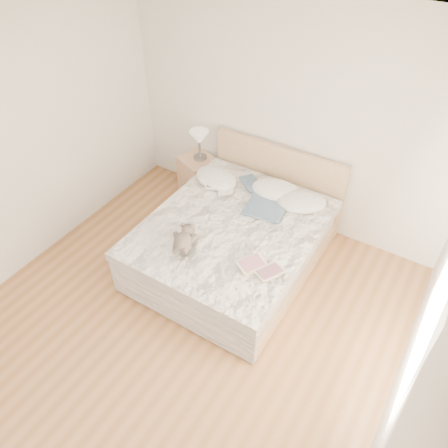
{
  "coord_description": "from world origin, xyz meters",
  "views": [
    {
      "loc": [
        1.75,
        -1.89,
        3.68
      ],
      "look_at": [
        -0.07,
        1.05,
        0.62
      ],
      "focal_mm": 35.0,
      "sensor_mm": 36.0,
      "label": 1
    }
  ],
  "objects": [
    {
      "name": "floor",
      "position": [
        0.0,
        0.0,
        0.0
      ],
      "size": [
        4.0,
        4.5,
        0.0
      ],
      "primitive_type": "cube",
      "color": "brown",
      "rests_on": "ground"
    },
    {
      "name": "ceiling",
      "position": [
        0.0,
        0.0,
        2.7
      ],
      "size": [
        4.0,
        4.5,
        0.0
      ],
      "primitive_type": "cube",
      "color": "white",
      "rests_on": "ground"
    },
    {
      "name": "wall_back",
      "position": [
        0.0,
        2.25,
        1.35
      ],
      "size": [
        4.0,
        0.02,
        2.7
      ],
      "primitive_type": "cube",
      "color": "silver",
      "rests_on": "ground"
    },
    {
      "name": "wall_right",
      "position": [
        2.0,
        0.0,
        1.35
      ],
      "size": [
        0.02,
        4.5,
        2.7
      ],
      "primitive_type": "cube",
      "color": "silver",
      "rests_on": "ground"
    },
    {
      "name": "window",
      "position": [
        1.99,
        0.3,
        1.45
      ],
      "size": [
        0.02,
        1.3,
        1.1
      ],
      "primitive_type": "cube",
      "color": "white",
      "rests_on": "wall_right"
    },
    {
      "name": "bed",
      "position": [
        0.0,
        1.19,
        0.31
      ],
      "size": [
        1.72,
        2.14,
        1.0
      ],
      "color": "tan",
      "rests_on": "floor"
    },
    {
      "name": "nightstand",
      "position": [
        -1.07,
        2.02,
        0.28
      ],
      "size": [
        0.56,
        0.53,
        0.56
      ],
      "primitive_type": "cube",
      "rotation": [
        0.0,
        0.0,
        -0.36
      ],
      "color": "tan",
      "rests_on": "floor"
    },
    {
      "name": "table_lamp",
      "position": [
        -1.05,
        2.05,
        0.84
      ],
      "size": [
        0.3,
        0.3,
        0.39
      ],
      "color": "#45403C",
      "rests_on": "nightstand"
    },
    {
      "name": "pillow_left",
      "position": [
        -0.57,
        1.68,
        0.64
      ],
      "size": [
        0.63,
        0.51,
        0.17
      ],
      "primitive_type": "ellipsoid",
      "rotation": [
        0.0,
        0.0,
        -0.23
      ],
      "color": "white",
      "rests_on": "bed"
    },
    {
      "name": "pillow_middle",
      "position": [
        0.14,
        1.85,
        0.64
      ],
      "size": [
        0.62,
        0.48,
        0.17
      ],
      "primitive_type": "ellipsoid",
      "rotation": [
        0.0,
        0.0,
        0.16
      ],
      "color": "white",
      "rests_on": "bed"
    },
    {
      "name": "pillow_right",
      "position": [
        0.48,
        1.81,
        0.64
      ],
      "size": [
        0.68,
        0.62,
        0.17
      ],
      "primitive_type": "ellipsoid",
      "rotation": [
        0.0,
        0.0,
        0.54
      ],
      "color": "white",
      "rests_on": "bed"
    },
    {
      "name": "blouse",
      "position": [
        0.17,
        1.62,
        0.63
      ],
      "size": [
        0.77,
        0.81,
        0.03
      ],
      "primitive_type": null,
      "rotation": [
        0.0,
        0.0,
        0.15
      ],
      "color": "#384F68",
      "rests_on": "bed"
    },
    {
      "name": "photo_book",
      "position": [
        -0.47,
        1.58,
        0.63
      ],
      "size": [
        0.44,
        0.41,
        0.03
      ],
      "primitive_type": "cube",
      "rotation": [
        0.0,
        0.0,
        0.61
      ],
      "color": "white",
      "rests_on": "bed"
    },
    {
      "name": "childrens_book",
      "position": [
        0.57,
        0.69,
        0.63
      ],
      "size": [
        0.47,
        0.42,
        0.03
      ],
      "primitive_type": "cube",
      "rotation": [
        0.0,
        0.0,
        -0.5
      ],
      "color": "beige",
      "rests_on": "bed"
    },
    {
      "name": "teddy_bear",
      "position": [
        -0.23,
        0.53,
        0.65
      ],
      "size": [
        0.32,
        0.38,
        0.17
      ],
      "primitive_type": null,
      "rotation": [
        0.0,
        0.0,
        0.37
      ],
      "color": "brown",
      "rests_on": "bed"
    }
  ]
}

